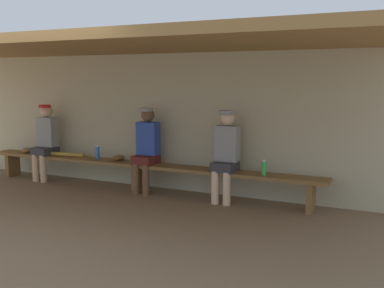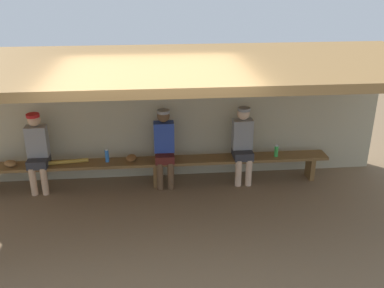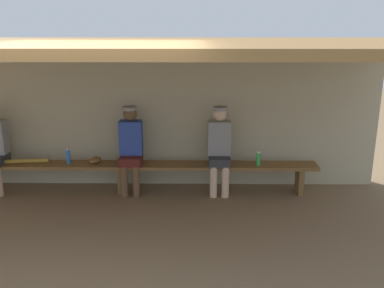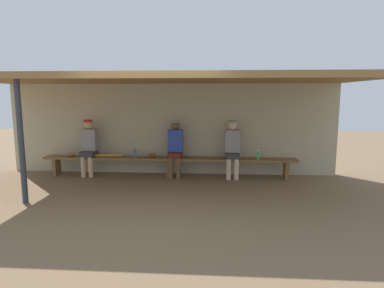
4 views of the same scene
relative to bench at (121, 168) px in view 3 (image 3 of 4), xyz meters
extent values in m
plane|color=brown|center=(0.00, -1.55, -0.39)|extent=(24.00, 24.00, 0.00)
cube|color=#B7AD8C|center=(0.00, 0.45, 0.71)|extent=(8.00, 0.20, 2.20)
cube|color=olive|center=(0.00, -0.85, 1.87)|extent=(8.00, 2.80, 0.12)
cube|color=brown|center=(0.00, 0.00, 0.05)|extent=(6.00, 0.36, 0.05)
cube|color=brown|center=(0.00, 0.00, -0.18)|extent=(0.08, 0.29, 0.41)
cube|color=brown|center=(2.75, 0.00, -0.18)|extent=(0.08, 0.29, 0.41)
cube|color=#591E19|center=(0.16, -0.02, 0.14)|extent=(0.32, 0.40, 0.14)
cylinder|color=brown|center=(0.07, -0.18, -0.15)|extent=(0.11, 0.11, 0.48)
cylinder|color=brown|center=(0.25, -0.18, -0.15)|extent=(0.11, 0.11, 0.48)
cube|color=#2D47A5|center=(0.16, 0.06, 0.47)|extent=(0.34, 0.20, 0.52)
sphere|color=brown|center=(0.16, 0.06, 0.84)|extent=(0.21, 0.21, 0.21)
cylinder|color=gray|center=(0.16, 0.02, 0.93)|extent=(0.21, 0.21, 0.05)
cube|color=#333338|center=(1.51, -0.02, 0.14)|extent=(0.32, 0.40, 0.14)
cylinder|color=beige|center=(1.42, -0.18, -0.15)|extent=(0.11, 0.11, 0.48)
cylinder|color=beige|center=(1.60, -0.18, -0.15)|extent=(0.11, 0.11, 0.48)
cube|color=gray|center=(1.51, 0.06, 0.47)|extent=(0.34, 0.20, 0.52)
sphere|color=beige|center=(1.51, 0.06, 0.84)|extent=(0.21, 0.21, 0.21)
cylinder|color=gray|center=(1.51, 0.02, 0.93)|extent=(0.21, 0.21, 0.05)
cylinder|color=green|center=(2.09, -0.04, 0.17)|extent=(0.07, 0.07, 0.19)
cylinder|color=white|center=(2.09, -0.04, 0.28)|extent=(0.05, 0.05, 0.02)
cylinder|color=blue|center=(-0.81, 0.02, 0.18)|extent=(0.07, 0.07, 0.21)
cylinder|color=white|center=(-0.81, 0.02, 0.30)|extent=(0.05, 0.05, 0.02)
ellipsoid|color=brown|center=(-0.40, 0.04, 0.12)|extent=(0.20, 0.26, 0.09)
cylinder|color=#B28C33|center=(-1.51, 0.00, 0.11)|extent=(0.78, 0.16, 0.07)
camera|label=1|loc=(3.86, -6.12, 1.40)|focal=42.54mm
camera|label=2|loc=(-0.01, -6.77, 3.16)|focal=40.67mm
camera|label=3|loc=(1.17, -6.15, 2.17)|focal=39.78mm
camera|label=4|loc=(1.08, -7.57, 1.55)|focal=30.68mm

